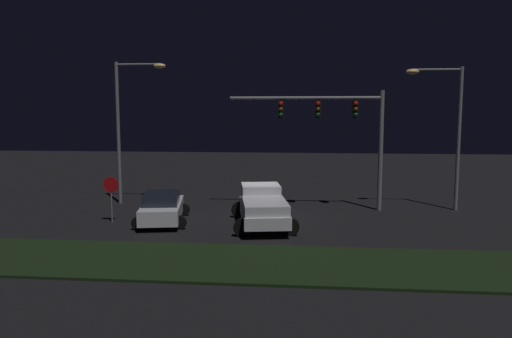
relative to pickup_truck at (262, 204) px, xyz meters
The scene contains 8 objects.
ground_plane 1.93m from the pickup_truck, 98.21° to the left, with size 80.00×80.00×0.00m, color black.
grass_median 6.16m from the pickup_truck, 92.22° to the right, with size 22.44×4.44×0.10m, color black.
pickup_truck is the anchor object (origin of this frame).
car_sedan 4.88m from the pickup_truck, behind, with size 2.99×4.65×1.51m.
traffic_signal_gantry 6.76m from the pickup_truck, 48.99° to the left, with size 8.32×0.56×6.50m.
street_lamp_left 10.37m from the pickup_truck, 149.52° to the left, with size 2.99×0.44×8.18m.
street_lamp_right 11.37m from the pickup_truck, 25.77° to the left, with size 3.01×0.44×7.75m.
stop_sign 7.39m from the pickup_truck, behind, with size 0.76×0.08×2.23m.
Camera 1 is at (2.14, -24.45, 5.35)m, focal length 34.50 mm.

